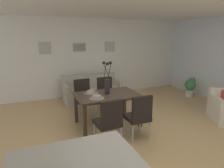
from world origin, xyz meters
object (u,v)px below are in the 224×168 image
object	(u,v)px
framed_picture_left	(45,48)
framed_picture_right	(110,47)
framed_picture_center	(79,47)
potted_plant	(190,86)
dining_chair_far_left	(139,115)
centerpiece_vase	(107,82)
dining_chair_near_right	(83,95)
bowl_near_right	(91,91)
sofa	(92,92)
dining_chair_near_left	(109,120)
bowl_near_left	(97,96)
dining_chair_far_right	(106,93)
dining_table	(107,98)

from	to	relation	value
framed_picture_left	framed_picture_right	bearing A→B (deg)	0.00
framed_picture_center	framed_picture_left	bearing A→B (deg)	-180.00
framed_picture_left	potted_plant	size ratio (longest dim) A/B	0.54
dining_chair_far_left	centerpiece_vase	size ratio (longest dim) A/B	1.25
dining_chair_near_right	framed_picture_center	world-z (taller)	framed_picture_center
centerpiece_vase	bowl_near_right	world-z (taller)	centerpiece_vase
framed_picture_center	sofa	bearing A→B (deg)	-71.90
dining_chair_near_left	framed_picture_right	bearing A→B (deg)	67.67
bowl_near_right	sofa	bearing A→B (deg)	72.98
dining_chair_near_right	potted_plant	distance (m)	3.75
centerpiece_vase	bowl_near_left	bearing A→B (deg)	-146.53
dining_chair_far_right	framed_picture_left	distance (m)	2.43
dining_table	dining_chair_far_left	bearing A→B (deg)	-68.10
centerpiece_vase	bowl_near_right	distance (m)	0.45
framed_picture_right	dining_chair_far_left	bearing A→B (deg)	-102.52
dining_chair_near_left	centerpiece_vase	bearing A→B (deg)	70.83
centerpiece_vase	sofa	distance (m)	2.04
framed_picture_left	dining_chair_near_left	bearing A→B (deg)	-76.86
bowl_near_left	sofa	distance (m)	2.22
dining_chair_far_right	bowl_near_right	bearing A→B (deg)	-133.51
dining_chair_near_left	dining_chair_far_left	xyz separation A→B (m)	(0.64, 0.01, 0.00)
dining_table	dining_chair_far_left	xyz separation A→B (m)	(0.34, -0.84, -0.14)
dining_table	bowl_near_right	size ratio (longest dim) A/B	8.24
centerpiece_vase	bowl_near_left	size ratio (longest dim) A/B	4.32
dining_chair_far_left	sofa	size ratio (longest dim) A/B	0.52
bowl_near_left	framed_picture_right	distance (m)	3.17
centerpiece_vase	potted_plant	bearing A→B (deg)	16.08
dining_chair_far_right	dining_chair_near_right	bearing A→B (deg)	-179.88
dining_chair_far_left	dining_chair_far_right	world-z (taller)	same
framed_picture_left	dining_chair_near_right	bearing A→B (deg)	-65.62
dining_chair_far_left	framed_picture_center	bearing A→B (deg)	95.79
bowl_near_left	framed_picture_center	xyz separation A→B (m)	(0.32, 2.71, 0.88)
dining_chair_near_right	dining_chair_far_left	distance (m)	1.83
dining_chair_near_right	dining_chair_far_right	world-z (taller)	same
bowl_near_right	framed_picture_right	xyz separation A→B (m)	(1.40, 2.29, 0.88)
dining_chair_near_left	dining_table	bearing A→B (deg)	70.86
dining_chair_far_right	framed_picture_right	xyz separation A→B (m)	(0.78, 1.64, 1.15)
dining_chair_near_left	framed_picture_center	world-z (taller)	framed_picture_center
dining_table	bowl_near_right	xyz separation A→B (m)	(-0.32, 0.21, 0.13)
dining_table	bowl_near_left	distance (m)	0.40
dining_chair_near_left	bowl_near_right	distance (m)	1.10
framed_picture_center	potted_plant	xyz separation A→B (m)	(3.41, -1.52, -1.28)
dining_chair_near_right	framed_picture_left	distance (m)	2.14
framed_picture_center	potted_plant	bearing A→B (deg)	-24.00
potted_plant	dining_chair_far_right	bearing A→B (deg)	-177.64
dining_chair_near_left	dining_chair_near_right	bearing A→B (deg)	91.27
framed_picture_center	potted_plant	distance (m)	3.94
dining_table	dining_chair_near_left	bearing A→B (deg)	-109.14
bowl_near_left	dining_table	bearing A→B (deg)	33.38
framed_picture_center	dining_table	bearing A→B (deg)	-90.00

